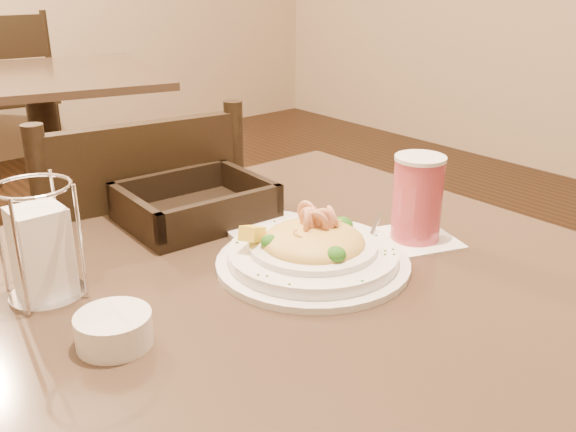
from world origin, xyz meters
TOP-DOWN VIEW (x-y plane):
  - main_table at (0.00, 0.00)m, footprint 0.90×0.90m
  - background_table at (0.35, 1.99)m, footprint 1.09×1.09m
  - dining_chair_near at (-0.01, 0.51)m, footprint 0.48×0.48m
  - dining_chair_far at (0.59, 3.11)m, footprint 0.48×0.48m
  - pasta_bowl at (0.03, -0.00)m, footprint 0.31×0.28m
  - drink_glass at (0.22, -0.03)m, footprint 0.16×0.16m
  - bread_basket at (-0.00, 0.26)m, footprint 0.24×0.20m
  - napkin_caddy at (-0.30, 0.16)m, footprint 0.10×0.10m
  - side_plate at (0.06, 0.14)m, footprint 0.18×0.18m
  - butter_ramekin at (-0.29, -0.01)m, footprint 0.12×0.12m

SIDE VIEW (x-z plane):
  - dining_chair_near at x=-0.01m, z-range 0.03..0.96m
  - dining_chair_far at x=0.59m, z-range 0.03..0.96m
  - main_table at x=0.00m, z-range 0.14..0.90m
  - background_table at x=0.35m, z-range 0.14..0.90m
  - side_plate at x=0.06m, z-range 0.76..0.77m
  - butter_ramekin at x=-0.29m, z-range 0.76..0.80m
  - bread_basket at x=0.00m, z-range 0.75..0.81m
  - pasta_bowl at x=0.03m, z-range 0.74..0.83m
  - napkin_caddy at x=-0.30m, z-range 0.75..0.91m
  - drink_glass at x=0.22m, z-range 0.76..0.90m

